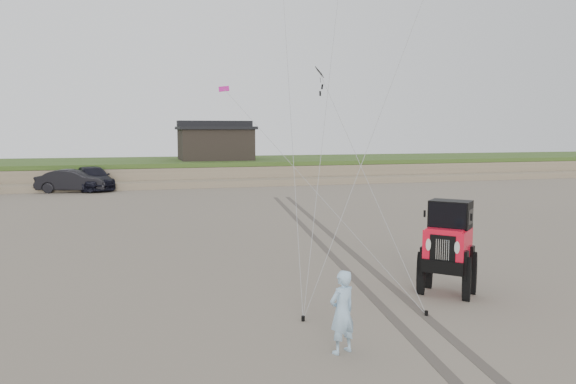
# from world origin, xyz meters

# --- Properties ---
(ground) EXTENTS (160.00, 160.00, 0.00)m
(ground) POSITION_xyz_m (0.00, 0.00, 0.00)
(ground) COLOR #6B6054
(ground) RESTS_ON ground
(dune_ridge) EXTENTS (160.00, 14.25, 1.73)m
(dune_ridge) POSITION_xyz_m (0.00, 37.50, 0.82)
(dune_ridge) COLOR #7A6B54
(dune_ridge) RESTS_ON ground
(cabin) EXTENTS (6.40, 5.40, 3.35)m
(cabin) POSITION_xyz_m (2.00, 37.00, 3.24)
(cabin) COLOR black
(cabin) RESTS_ON dune_ridge
(truck_b) EXTENTS (4.98, 2.61, 1.56)m
(truck_b) POSITION_xyz_m (-8.99, 29.74, 0.78)
(truck_b) COLOR black
(truck_b) RESTS_ON ground
(truck_c) EXTENTS (3.58, 5.97, 1.62)m
(truck_c) POSITION_xyz_m (-7.79, 31.14, 0.81)
(truck_c) COLOR black
(truck_c) RESTS_ON ground
(jeep) EXTENTS (5.35, 5.30, 1.96)m
(jeep) POSITION_xyz_m (2.62, 1.11, 0.98)
(jeep) COLOR red
(jeep) RESTS_ON ground
(man) EXTENTS (0.69, 0.57, 1.62)m
(man) POSITION_xyz_m (-1.39, -1.73, 0.81)
(man) COLOR #7F9FC5
(man) RESTS_ON ground
(stake_main) EXTENTS (0.08, 0.08, 0.12)m
(stake_main) POSITION_xyz_m (-1.57, 0.19, 0.06)
(stake_main) COLOR black
(stake_main) RESTS_ON ground
(stake_aux) EXTENTS (0.08, 0.08, 0.12)m
(stake_aux) POSITION_xyz_m (1.27, -0.25, 0.06)
(stake_aux) COLOR black
(stake_aux) RESTS_ON ground
(tire_tracks) EXTENTS (5.22, 29.74, 0.01)m
(tire_tracks) POSITION_xyz_m (2.00, 8.00, 0.00)
(tire_tracks) COLOR #4C443D
(tire_tracks) RESTS_ON ground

